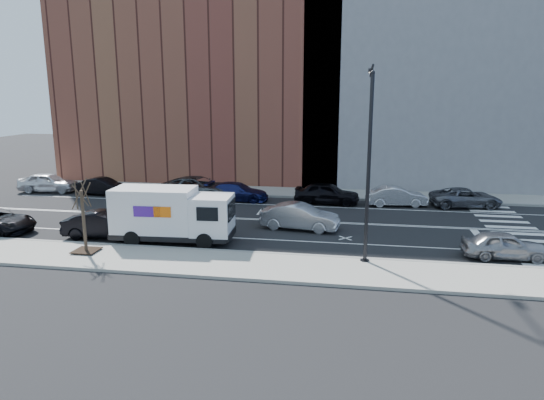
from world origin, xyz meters
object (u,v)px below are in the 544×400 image
(far_parked_a, at_px, (48,182))
(near_parked_front, at_px, (505,245))
(far_parked_b, at_px, (103,186))
(fedex_van, at_px, (172,214))
(driving_sedan, at_px, (300,217))

(far_parked_a, bearing_deg, near_parked_front, -115.82)
(near_parked_front, bearing_deg, far_parked_a, 67.86)
(far_parked_a, height_order, far_parked_b, far_parked_a)
(fedex_van, height_order, far_parked_b, fedex_van)
(driving_sedan, xyz_separation_m, near_parked_front, (10.63, -3.62, -0.09))
(far_parked_b, bearing_deg, fedex_van, -131.64)
(far_parked_a, relative_size, far_parked_b, 1.13)
(driving_sedan, relative_size, near_parked_front, 1.17)
(far_parked_b, bearing_deg, driving_sedan, -107.72)
(fedex_van, bearing_deg, near_parked_front, -2.76)
(far_parked_b, height_order, near_parked_front, far_parked_b)
(far_parked_a, distance_m, near_parked_front, 34.51)
(far_parked_a, xyz_separation_m, near_parked_front, (32.56, -11.41, -0.12))
(far_parked_b, bearing_deg, near_parked_front, -105.83)
(near_parked_front, bearing_deg, driving_sedan, 68.36)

